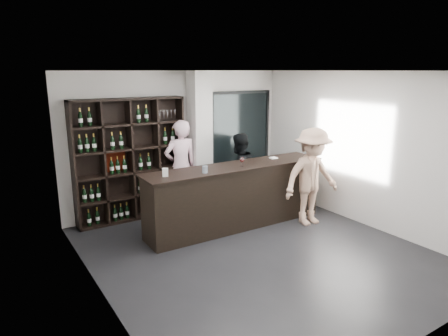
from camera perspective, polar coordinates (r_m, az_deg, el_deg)
floor at (r=6.74m, az=4.61°, el=-11.83°), size 5.00×5.50×0.01m
wine_shelf at (r=8.00m, az=-13.18°, el=1.11°), size 2.20×0.35×2.40m
structural_column at (r=8.47m, az=-3.46°, el=3.87°), size 0.40×0.40×2.90m
glass_panel at (r=9.29m, az=2.36°, el=4.46°), size 1.60×0.08×2.10m
tasting_counter at (r=7.54m, az=1.75°, el=-4.03°), size 3.62×0.74×1.19m
taster_pink at (r=8.28m, az=-6.19°, el=0.19°), size 0.74×0.52×1.94m
taster_black at (r=8.39m, az=2.12°, el=-0.59°), size 0.91×0.78×1.65m
customer at (r=7.76m, az=12.41°, el=-1.24°), size 1.26×0.79×1.87m
wine_glass at (r=7.28m, az=2.58°, el=0.95°), size 0.09×0.09×0.19m
spit_cup at (r=6.84m, az=-2.74°, el=-0.20°), size 0.11×0.11×0.12m
napkin_stack at (r=8.02m, az=7.07°, el=1.44°), size 0.14×0.14×0.02m
card_stand at (r=6.66m, az=-8.40°, el=-0.63°), size 0.11×0.08×0.14m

